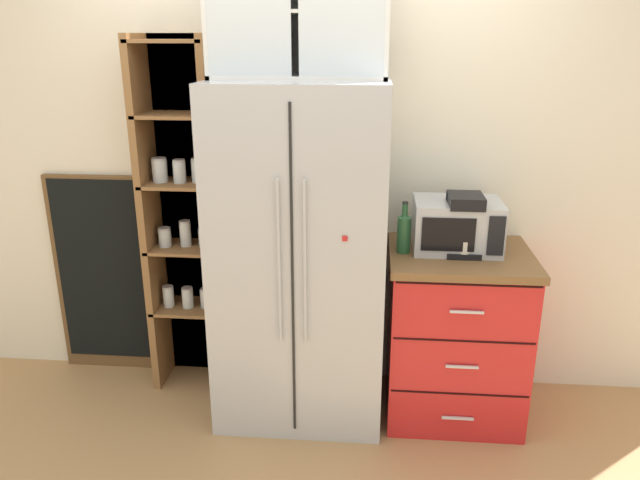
# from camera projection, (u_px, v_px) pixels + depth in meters

# --- Properties ---
(ground_plane) EXTENTS (10.55, 10.55, 0.00)m
(ground_plane) POSITION_uv_depth(u_px,v_px,m) (302.00, 404.00, 3.42)
(ground_plane) COLOR tan
(wall_back_cream) EXTENTS (4.86, 0.10, 2.55)m
(wall_back_cream) POSITION_uv_depth(u_px,v_px,m) (308.00, 168.00, 3.39)
(wall_back_cream) COLOR silver
(wall_back_cream) RESTS_ON ground
(refrigerator) EXTENTS (0.87, 0.69, 1.79)m
(refrigerator) POSITION_uv_depth(u_px,v_px,m) (301.00, 256.00, 3.15)
(refrigerator) COLOR #B7BABF
(refrigerator) RESTS_ON ground
(pantry_shelf_column) EXTENTS (0.46, 0.31, 2.00)m
(pantry_shelf_column) POSITION_uv_depth(u_px,v_px,m) (186.00, 216.00, 3.41)
(pantry_shelf_column) COLOR brown
(pantry_shelf_column) RESTS_ON ground
(counter_cabinet) EXTENTS (0.73, 0.64, 0.93)m
(counter_cabinet) POSITION_uv_depth(u_px,v_px,m) (455.00, 333.00, 3.25)
(counter_cabinet) COLOR red
(counter_cabinet) RESTS_ON ground
(microwave) EXTENTS (0.44, 0.33, 0.26)m
(microwave) POSITION_uv_depth(u_px,v_px,m) (457.00, 225.00, 3.11)
(microwave) COLOR #B7BABF
(microwave) RESTS_ON counter_cabinet
(coffee_maker) EXTENTS (0.17, 0.20, 0.31)m
(coffee_maker) POSITION_uv_depth(u_px,v_px,m) (463.00, 223.00, 3.06)
(coffee_maker) COLOR black
(coffee_maker) RESTS_ON counter_cabinet
(mug_cream) EXTENTS (0.11, 0.08, 0.09)m
(mug_cream) POSITION_uv_depth(u_px,v_px,m) (464.00, 249.00, 3.01)
(mug_cream) COLOR silver
(mug_cream) RESTS_ON counter_cabinet
(bottle_green) EXTENTS (0.07, 0.07, 0.27)m
(bottle_green) POSITION_uv_depth(u_px,v_px,m) (404.00, 230.00, 3.07)
(bottle_green) COLOR #285B33
(bottle_green) RESTS_ON counter_cabinet
(upper_cabinet) EXTENTS (0.83, 0.32, 0.60)m
(upper_cabinet) POSITION_uv_depth(u_px,v_px,m) (300.00, 13.00, 2.81)
(upper_cabinet) COLOR silver
(upper_cabinet) RESTS_ON refrigerator
(chalkboard_menu) EXTENTS (0.60, 0.04, 1.23)m
(chalkboard_menu) POSITION_uv_depth(u_px,v_px,m) (104.00, 275.00, 3.64)
(chalkboard_menu) COLOR brown
(chalkboard_menu) RESTS_ON ground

